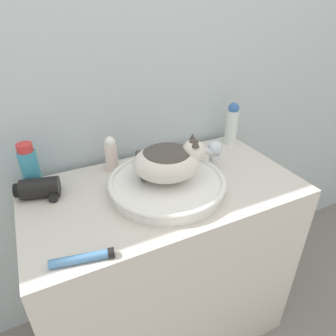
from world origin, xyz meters
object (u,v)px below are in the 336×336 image
(cat, at_px, (168,160))
(mouthwash_bottle, at_px, (30,167))
(faucet, at_px, (214,153))
(hair_dryer, at_px, (41,188))
(cream_tube, at_px, (83,258))
(deodorant_stick, at_px, (111,154))
(lotion_bottle_white, at_px, (232,123))

(cat, relative_size, mouthwash_bottle, 1.85)
(faucet, height_order, mouthwash_bottle, mouthwash_bottle)
(faucet, relative_size, hair_dryer, 0.81)
(cream_tube, xyz_separation_m, hair_dryer, (-0.07, 0.38, 0.02))
(cat, bearing_deg, hair_dryer, 176.08)
(deodorant_stick, relative_size, mouthwash_bottle, 0.82)
(lotion_bottle_white, relative_size, mouthwash_bottle, 1.11)
(deodorant_stick, bearing_deg, lotion_bottle_white, 0.00)
(cream_tube, bearing_deg, faucet, 24.16)
(cat, bearing_deg, mouthwash_bottle, 169.21)
(lotion_bottle_white, distance_m, mouthwash_bottle, 0.91)
(mouthwash_bottle, bearing_deg, hair_dryer, -75.15)
(faucet, height_order, hair_dryer, faucet)
(faucet, distance_m, mouthwash_bottle, 0.71)
(deodorant_stick, height_order, lotion_bottle_white, lotion_bottle_white)
(lotion_bottle_white, bearing_deg, faucet, -140.80)
(faucet, bearing_deg, cat, 0.50)
(deodorant_stick, xyz_separation_m, hair_dryer, (-0.29, -0.07, -0.04))
(cat, height_order, cream_tube, cat)
(mouthwash_bottle, relative_size, hair_dryer, 1.13)
(cream_tube, bearing_deg, mouthwash_bottle, 100.96)
(faucet, bearing_deg, hair_dryer, -22.42)
(faucet, xyz_separation_m, cream_tube, (-0.60, -0.27, -0.06))
(cat, height_order, mouthwash_bottle, cat)
(cat, xyz_separation_m, mouthwash_bottle, (-0.45, 0.24, -0.04))
(mouthwash_bottle, xyz_separation_m, hair_dryer, (0.02, -0.07, -0.05))
(cat, distance_m, lotion_bottle_white, 0.52)
(faucet, bearing_deg, mouthwash_bottle, -27.98)
(lotion_bottle_white, distance_m, hair_dryer, 0.89)
(cat, distance_m, cream_tube, 0.43)
(mouthwash_bottle, bearing_deg, faucet, -14.82)
(cream_tube, bearing_deg, lotion_bottle_white, 28.72)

